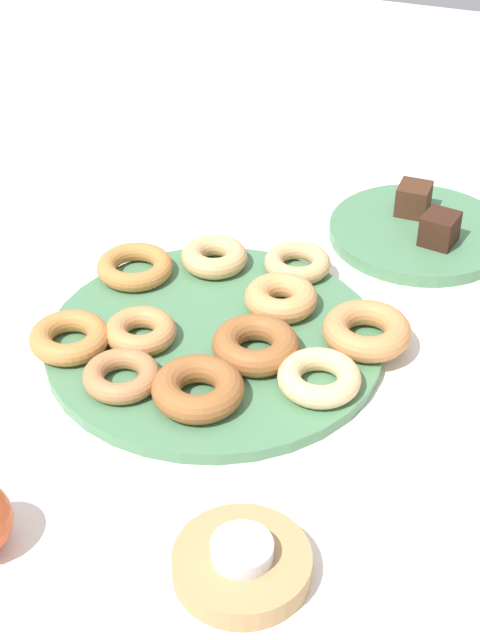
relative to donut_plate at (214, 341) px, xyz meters
name	(u,v)px	position (x,y,z in m)	size (l,w,h in m)	color
ground_plane	(214,346)	(0.00, 0.00, -0.01)	(2.40, 2.40, 0.00)	white
donut_plate	(214,341)	(0.00, 0.00, 0.00)	(0.37, 0.37, 0.01)	#4C7F56
donut_0	(121,376)	(0.11, -0.06, 0.02)	(0.08, 0.08, 0.02)	#B27547
donut_1	(141,331)	(0.03, -0.07, 0.02)	(0.08, 0.08, 0.02)	#C6844C
donut_2	(281,298)	(-0.08, 0.05, 0.02)	(0.08, 0.08, 0.03)	tan
donut_3	(297,263)	(-0.16, 0.05, 0.02)	(0.08, 0.08, 0.02)	tan
donut_4	(255,345)	(0.02, 0.05, 0.02)	(0.09, 0.09, 0.03)	#995B2D
donut_5	(367,331)	(-0.05, 0.16, 0.02)	(0.10, 0.10, 0.03)	#C6844C
donut_6	(135,267)	(-0.08, -0.13, 0.02)	(0.09, 0.09, 0.02)	#BC7A3D
donut_7	(69,338)	(0.07, -0.14, 0.02)	(0.09, 0.09, 0.02)	#BC7A3D
donut_8	(198,389)	(0.10, 0.02, 0.02)	(0.09, 0.09, 0.03)	#995B2D
donut_9	(214,257)	(-0.13, -0.05, 0.02)	(0.08, 0.08, 0.03)	tan
donut_10	(319,378)	(0.04, 0.13, 0.02)	(0.09, 0.09, 0.02)	#EABC84
cake_plate	(419,232)	(-0.30, 0.16, 0.00)	(0.23, 0.23, 0.02)	#4C7F56
brownie_near	(414,199)	(-0.34, 0.15, 0.03)	(0.04, 0.04, 0.04)	#472819
brownie_far	(440,229)	(-0.27, 0.19, 0.03)	(0.04, 0.04, 0.04)	#381E14
candle_holder	(242,565)	(0.28, 0.14, 0.00)	(0.12, 0.12, 0.02)	tan
tealight	(242,550)	(0.28, 0.14, 0.02)	(0.05, 0.05, 0.01)	silver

